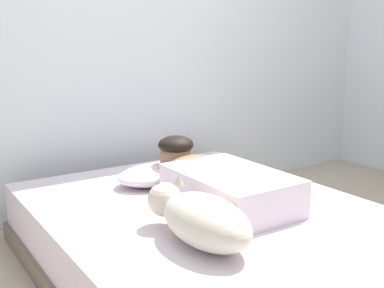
{
  "coord_description": "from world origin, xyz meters",
  "views": [
    {
      "loc": [
        -1.49,
        -1.49,
        1.13
      ],
      "look_at": [
        -0.14,
        0.57,
        0.58
      ],
      "focal_mm": 44.07,
      "sensor_mm": 36.0,
      "label": 1
    }
  ],
  "objects_px": {
    "bed": "(208,240)",
    "coffee_cup": "(191,182)",
    "pillow": "(160,174)",
    "cell_phone": "(187,211)",
    "person_lying": "(213,180)",
    "dog": "(200,218)"
  },
  "relations": [
    {
      "from": "dog",
      "to": "bed",
      "type": "bearing_deg",
      "value": 50.33
    },
    {
      "from": "person_lying",
      "to": "cell_phone",
      "type": "distance_m",
      "value": 0.24
    },
    {
      "from": "coffee_cup",
      "to": "pillow",
      "type": "bearing_deg",
      "value": 117.46
    },
    {
      "from": "bed",
      "to": "coffee_cup",
      "type": "bearing_deg",
      "value": 71.71
    },
    {
      "from": "bed",
      "to": "pillow",
      "type": "distance_m",
      "value": 0.52
    },
    {
      "from": "bed",
      "to": "coffee_cup",
      "type": "relative_size",
      "value": 15.52
    },
    {
      "from": "person_lying",
      "to": "pillow",
      "type": "bearing_deg",
      "value": 101.97
    },
    {
      "from": "person_lying",
      "to": "bed",
      "type": "bearing_deg",
      "value": -138.59
    },
    {
      "from": "cell_phone",
      "to": "person_lying",
      "type": "bearing_deg",
      "value": 20.02
    },
    {
      "from": "coffee_cup",
      "to": "cell_phone",
      "type": "distance_m",
      "value": 0.36
    },
    {
      "from": "dog",
      "to": "coffee_cup",
      "type": "xyz_separation_m",
      "value": [
        0.36,
        0.61,
        -0.07
      ]
    },
    {
      "from": "coffee_cup",
      "to": "cell_phone",
      "type": "height_order",
      "value": "coffee_cup"
    },
    {
      "from": "bed",
      "to": "person_lying",
      "type": "bearing_deg",
      "value": 41.41
    },
    {
      "from": "bed",
      "to": "person_lying",
      "type": "distance_m",
      "value": 0.3
    },
    {
      "from": "person_lying",
      "to": "dog",
      "type": "relative_size",
      "value": 1.6
    },
    {
      "from": "pillow",
      "to": "person_lying",
      "type": "bearing_deg",
      "value": -78.03
    },
    {
      "from": "person_lying",
      "to": "dog",
      "type": "height_order",
      "value": "person_lying"
    },
    {
      "from": "pillow",
      "to": "coffee_cup",
      "type": "height_order",
      "value": "pillow"
    },
    {
      "from": "bed",
      "to": "coffee_cup",
      "type": "xyz_separation_m",
      "value": [
        0.1,
        0.3,
        0.21
      ]
    },
    {
      "from": "coffee_cup",
      "to": "dog",
      "type": "bearing_deg",
      "value": -120.38
    },
    {
      "from": "pillow",
      "to": "cell_phone",
      "type": "bearing_deg",
      "value": -104.53
    },
    {
      "from": "person_lying",
      "to": "coffee_cup",
      "type": "distance_m",
      "value": 0.23
    }
  ]
}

